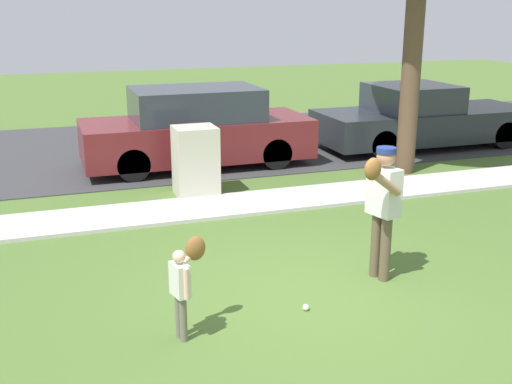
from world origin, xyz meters
The scene contains 9 objects.
ground_plane centered at (0.00, 3.50, 0.00)m, with size 48.00×48.00×0.00m, color #4C6B2D.
sidewalk_strip centered at (0.00, 3.60, 0.03)m, with size 36.00×1.20×0.06m, color beige.
road_surface centered at (0.00, 8.60, 0.01)m, with size 36.00×6.80×0.02m, color #38383A.
person_adult centered at (0.97, 0.22, 1.04)m, with size 0.65×0.73×1.66m.
person_child centered at (-1.57, -0.37, 0.66)m, with size 0.43×0.47×1.01m.
baseball centered at (-0.20, -0.27, 0.04)m, with size 0.07×0.07×0.07m, color white.
utility_cabinet centered at (-0.29, 4.48, 0.62)m, with size 0.73×0.67×1.23m, color beige.
parked_suv_maroon centered at (0.23, 6.53, 0.79)m, with size 4.70×1.90×1.63m.
parked_pickup_dark centered at (5.75, 6.63, 0.67)m, with size 5.20×1.95×1.48m.
Camera 1 is at (-2.77, -6.06, 3.25)m, focal length 43.99 mm.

